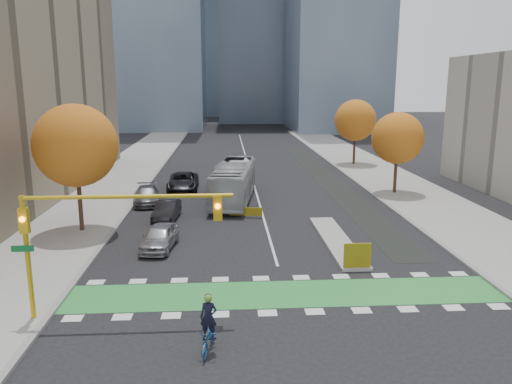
{
  "coord_description": "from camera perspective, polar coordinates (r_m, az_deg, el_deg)",
  "views": [
    {
      "loc": [
        -2.67,
        -19.65,
        9.38
      ],
      "look_at": [
        -0.86,
        9.71,
        3.0
      ],
      "focal_mm": 35.0,
      "sensor_mm": 36.0,
      "label": 1
    }
  ],
  "objects": [
    {
      "name": "ground",
      "position": [
        21.93,
        3.9,
        -13.11
      ],
      "size": [
        300.0,
        300.0,
        0.0
      ],
      "primitive_type": "plane",
      "color": "black",
      "rests_on": "ground"
    },
    {
      "name": "tree_east_far",
      "position": [
        59.75,
        11.29,
        8.03
      ],
      "size": [
        4.8,
        4.8,
        7.65
      ],
      "color": "#332114",
      "rests_on": "ground"
    },
    {
      "name": "bike_crossing",
      "position": [
        23.29,
        3.42,
        -11.52
      ],
      "size": [
        20.0,
        3.0,
        0.01
      ],
      "primitive_type": "cube",
      "color": "#2D8B3A",
      "rests_on": "ground"
    },
    {
      "name": "centre_line",
      "position": [
        60.44,
        -0.96,
        3.31
      ],
      "size": [
        0.15,
        70.0,
        0.01
      ],
      "primitive_type": "cube",
      "color": "silver",
      "rests_on": "ground"
    },
    {
      "name": "traffic_signal_west",
      "position": [
        20.55,
        -18.26,
        -3.47
      ],
      "size": [
        8.53,
        0.56,
        5.2
      ],
      "color": "#BF9914",
      "rests_on": "ground"
    },
    {
      "name": "cyclist",
      "position": [
        18.52,
        -5.41,
        -15.69
      ],
      "size": [
        0.98,
        1.96,
        2.16
      ],
      "rotation": [
        0.0,
        0.0,
        -0.18
      ],
      "color": "navy",
      "rests_on": "ground"
    },
    {
      "name": "tree_west",
      "position": [
        33.21,
        -19.91,
        5.0
      ],
      "size": [
        5.2,
        5.2,
        8.22
      ],
      "color": "#332114",
      "rests_on": "ground"
    },
    {
      "name": "hazard_board",
      "position": [
        26.21,
        11.5,
        -7.13
      ],
      "size": [
        1.4,
        0.12,
        1.3
      ],
      "primitive_type": "cube",
      "color": "yellow",
      "rests_on": "median_island"
    },
    {
      "name": "parked_car_c",
      "position": [
        40.7,
        -12.4,
        -0.38
      ],
      "size": [
        2.46,
        4.94,
        1.38
      ],
      "primitive_type": "imported",
      "rotation": [
        0.0,
        0.0,
        0.11
      ],
      "color": "#515157",
      "rests_on": "ground"
    },
    {
      "name": "bike_lane_paint",
      "position": [
        51.54,
        7.91,
        1.64
      ],
      "size": [
        2.5,
        50.0,
        0.01
      ],
      "primitive_type": "cube",
      "color": "black",
      "rests_on": "ground"
    },
    {
      "name": "sidewalk_west",
      "position": [
        42.14,
        -18.34,
        -1.15
      ],
      "size": [
        7.0,
        120.0,
        0.15
      ],
      "primitive_type": "cube",
      "color": "gray",
      "rests_on": "ground"
    },
    {
      "name": "curb_east",
      "position": [
        42.65,
        13.84,
        -0.73
      ],
      "size": [
        0.3,
        120.0,
        0.16
      ],
      "primitive_type": "cube",
      "color": "gray",
      "rests_on": "ground"
    },
    {
      "name": "curb_west",
      "position": [
        41.38,
        -13.65,
        -1.11
      ],
      "size": [
        0.3,
        120.0,
        0.16
      ],
      "primitive_type": "cube",
      "color": "gray",
      "rests_on": "ground"
    },
    {
      "name": "parked_car_d",
      "position": [
        45.24,
        -8.34,
        1.17
      ],
      "size": [
        2.75,
        5.77,
        1.59
      ],
      "primitive_type": "imported",
      "rotation": [
        0.0,
        0.0,
        0.02
      ],
      "color": "black",
      "rests_on": "ground"
    },
    {
      "name": "median_island",
      "position": [
        30.85,
        9.16,
        -5.47
      ],
      "size": [
        1.6,
        10.0,
        0.16
      ],
      "primitive_type": "cube",
      "color": "gray",
      "rests_on": "ground"
    },
    {
      "name": "parked_car_a",
      "position": [
        29.53,
        -10.96,
        -5.07
      ],
      "size": [
        2.17,
        4.33,
        1.41
      ],
      "primitive_type": "imported",
      "rotation": [
        0.0,
        0.0,
        -0.12
      ],
      "color": "#9F9FA4",
      "rests_on": "ground"
    },
    {
      "name": "sidewalk_east",
      "position": [
        43.82,
        18.21,
        -0.65
      ],
      "size": [
        7.0,
        120.0,
        0.15
      ],
      "primitive_type": "cube",
      "color": "gray",
      "rests_on": "ground"
    },
    {
      "name": "tree_east_near",
      "position": [
        44.39,
        15.87,
        5.94
      ],
      "size": [
        4.4,
        4.4,
        7.08
      ],
      "color": "#332114",
      "rests_on": "ground"
    },
    {
      "name": "parked_car_b",
      "position": [
        35.59,
        -10.17,
        -2.11
      ],
      "size": [
        1.75,
        4.22,
        1.36
      ],
      "primitive_type": "imported",
      "rotation": [
        0.0,
        0.0,
        -0.08
      ],
      "color": "black",
      "rests_on": "ground"
    },
    {
      "name": "bus",
      "position": [
        40.77,
        -2.57,
        1.21
      ],
      "size": [
        4.19,
        11.69,
        3.19
      ],
      "primitive_type": "imported",
      "rotation": [
        0.0,
        0.0,
        -0.14
      ],
      "color": "#A9AEB1",
      "rests_on": "ground"
    }
  ]
}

